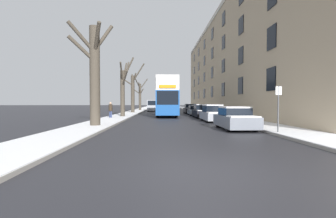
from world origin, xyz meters
TOP-DOWN VIEW (x-y plane):
  - ground_plane at (0.00, 0.00)m, footprint 320.00×320.00m
  - sidewalk_left at (-5.96, 53.00)m, footprint 2.79×130.00m
  - sidewalk_right at (5.96, 53.00)m, footprint 2.79×130.00m
  - terrace_facade_right at (11.85, 31.69)m, footprint 9.10×53.07m
  - bare_tree_left_0 at (-5.72, 9.87)m, footprint 2.74×2.38m
  - bare_tree_left_1 at (-5.50, 20.15)m, footprint 1.58×3.80m
  - bare_tree_left_2 at (-5.68, 30.62)m, footprint 3.46×3.41m
  - bare_tree_left_3 at (-5.60, 41.72)m, footprint 3.51×3.51m
  - double_decker_bus at (-0.51, 23.53)m, footprint 2.56×11.09m
  - parked_car_0 at (3.48, 8.57)m, footprint 1.87×3.91m
  - parked_car_1 at (3.48, 14.66)m, footprint 1.76×4.13m
  - parked_car_2 at (3.48, 19.86)m, footprint 1.85×3.98m
  - parked_car_3 at (3.48, 25.01)m, footprint 1.79×4.04m
  - parked_car_4 at (3.48, 30.22)m, footprint 1.85×3.90m
  - oncoming_van at (-2.82, 39.24)m, footprint 1.97×5.10m
  - pedestrian_left_sidewalk at (-6.41, 17.80)m, footprint 0.38×0.38m
  - street_sign_post at (4.87, 5.94)m, footprint 0.32×0.07m

SIDE VIEW (x-z plane):
  - ground_plane at x=0.00m, z-range 0.00..0.00m
  - sidewalk_left at x=-5.96m, z-range 0.00..0.16m
  - sidewalk_right at x=5.96m, z-range 0.00..0.16m
  - parked_car_3 at x=3.48m, z-range -0.05..1.29m
  - parked_car_0 at x=3.48m, z-range -0.05..1.39m
  - parked_car_2 at x=3.48m, z-range -0.07..1.45m
  - parked_car_1 at x=3.48m, z-range -0.07..1.45m
  - parked_car_4 at x=3.48m, z-range -0.07..1.45m
  - pedestrian_left_sidewalk at x=-6.41m, z-range 0.09..1.85m
  - oncoming_van at x=-2.82m, z-range 0.09..2.29m
  - street_sign_post at x=4.87m, z-range 0.19..2.75m
  - double_decker_bus at x=-0.51m, z-range 0.30..4.96m
  - bare_tree_left_1 at x=-5.50m, z-range -0.16..6.68m
  - bare_tree_left_3 at x=-5.60m, z-range -0.10..6.70m
  - bare_tree_left_2 at x=-5.68m, z-range -0.49..7.45m
  - bare_tree_left_0 at x=-5.72m, z-range 0.18..7.32m
  - terrace_facade_right at x=11.85m, z-range 0.00..16.00m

